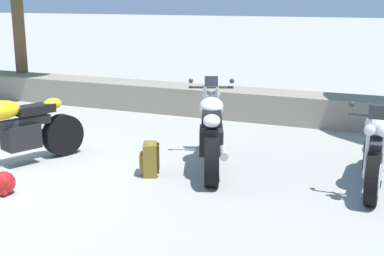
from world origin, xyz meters
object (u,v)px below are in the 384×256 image
(motorcycle_white_centre, at_px, (211,134))
(rider_helmet, at_px, (3,183))
(motorcycle_yellow_near_left, at_px, (15,132))
(motorcycle_silver_far_right, at_px, (378,148))
(rider_backpack, at_px, (150,158))

(motorcycle_white_centre, height_order, rider_helmet, motorcycle_white_centre)
(motorcycle_yellow_near_left, xyz_separation_m, rider_helmet, (0.60, -0.95, -0.35))
(motorcycle_silver_far_right, bearing_deg, motorcycle_yellow_near_left, -166.44)
(motorcycle_silver_far_right, bearing_deg, motorcycle_white_centre, -176.51)
(rider_backpack, bearing_deg, motorcycle_yellow_near_left, -169.06)
(motorcycle_yellow_near_left, distance_m, rider_helmet, 1.18)
(motorcycle_white_centre, xyz_separation_m, motorcycle_silver_far_right, (2.18, 0.13, 0.00))
(rider_backpack, relative_size, rider_helmet, 1.68)
(motorcycle_yellow_near_left, bearing_deg, rider_backpack, 10.94)
(rider_backpack, bearing_deg, motorcycle_white_centre, 45.06)
(motorcycle_silver_far_right, distance_m, rider_helmet, 4.62)
(rider_helmet, bearing_deg, rider_backpack, 45.29)
(rider_backpack, bearing_deg, motorcycle_silver_far_right, 15.30)
(motorcycle_yellow_near_left, bearing_deg, rider_helmet, -57.55)
(motorcycle_yellow_near_left, relative_size, rider_helmet, 7.05)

